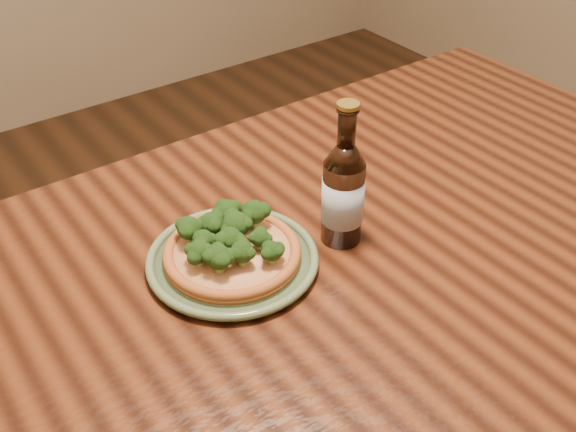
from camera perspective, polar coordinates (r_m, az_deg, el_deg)
table at (r=1.15m, az=3.55°, el=-6.33°), size 1.60×0.90×0.75m
plate at (r=1.06m, az=-4.71°, el=-3.71°), size 0.27×0.27×0.02m
pizza at (r=1.04m, az=-4.86°, el=-2.70°), size 0.21×0.21×0.07m
beer_bottle at (r=1.06m, az=4.69°, el=2.03°), size 0.07×0.07×0.25m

